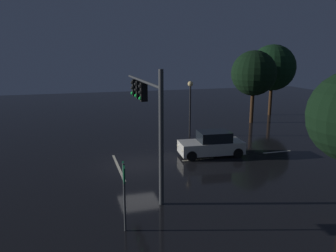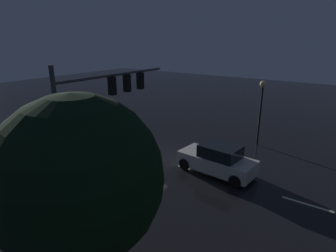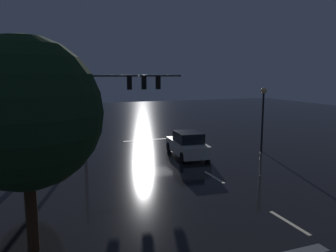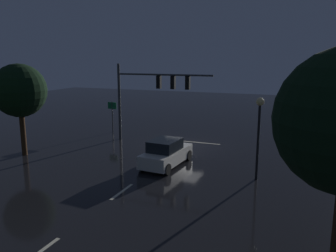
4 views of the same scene
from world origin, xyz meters
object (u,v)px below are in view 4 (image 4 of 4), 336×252
(car_approaching, at_px, (166,153))
(street_lamp_left_kerb, at_px, (259,122))
(traffic_signal_assembly, at_px, (152,88))
(tree_right_far, at_px, (19,91))
(route_sign, at_px, (112,110))

(car_approaching, relative_size, street_lamp_left_kerb, 0.97)
(traffic_signal_assembly, xyz_separation_m, car_approaching, (-3.28, 5.25, -3.54))
(traffic_signal_assembly, distance_m, tree_right_far, 9.55)
(street_lamp_left_kerb, relative_size, tree_right_far, 0.73)
(car_approaching, distance_m, route_sign, 10.95)
(route_sign, height_order, tree_right_far, tree_right_far)
(traffic_signal_assembly, xyz_separation_m, route_sign, (4.84, -1.99, -2.32))
(tree_right_far, bearing_deg, street_lamp_left_kerb, -176.53)
(traffic_signal_assembly, xyz_separation_m, tree_right_far, (6.83, 6.67, 0.15))
(route_sign, distance_m, tree_right_far, 9.22)
(street_lamp_left_kerb, height_order, tree_right_far, tree_right_far)
(traffic_signal_assembly, distance_m, car_approaching, 7.13)
(car_approaching, bearing_deg, route_sign, -41.71)
(street_lamp_left_kerb, distance_m, route_sign, 15.81)
(car_approaching, relative_size, route_sign, 1.60)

